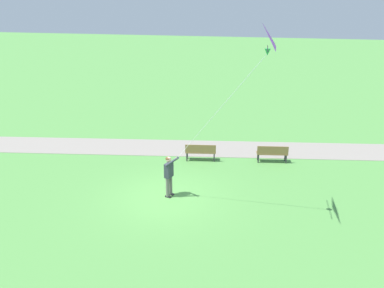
% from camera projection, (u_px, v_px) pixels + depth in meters
% --- Properties ---
extents(ground_plane, '(120.00, 120.00, 0.00)m').
position_uv_depth(ground_plane, '(167.00, 197.00, 17.19)').
color(ground_plane, '#569947').
extents(walkway_path, '(6.39, 32.05, 0.02)m').
position_uv_depth(walkway_path, '(230.00, 149.00, 22.30)').
color(walkway_path, gray).
rests_on(walkway_path, ground).
extents(person_kite_flyer, '(0.50, 0.63, 1.83)m').
position_uv_depth(person_kite_flyer, '(169.00, 173.00, 16.93)').
color(person_kite_flyer, '#232328').
rests_on(person_kite_flyer, ground).
extents(flying_kite, '(1.85, 3.38, 5.25)m').
position_uv_depth(flying_kite, '(261.00, 39.00, 13.40)').
color(flying_kite, purple).
extents(park_bench_near_walkway, '(0.62, 1.54, 0.88)m').
position_uv_depth(park_bench_near_walkway, '(201.00, 151.00, 20.64)').
color(park_bench_near_walkway, olive).
rests_on(park_bench_near_walkway, ground).
extents(park_bench_far_walkway, '(0.62, 1.54, 0.88)m').
position_uv_depth(park_bench_far_walkway, '(272.00, 153.00, 20.45)').
color(park_bench_far_walkway, olive).
rests_on(park_bench_far_walkway, ground).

